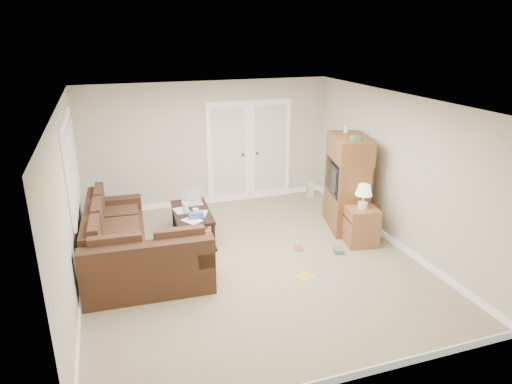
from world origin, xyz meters
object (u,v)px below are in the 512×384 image
object	(u,v)px
tv_armoire	(347,183)
side_cabinet	(361,223)
coffee_table	(192,222)
sectional_sofa	(129,249)

from	to	relation	value
tv_armoire	side_cabinet	world-z (taller)	tv_armoire
coffee_table	tv_armoire	bearing A→B (deg)	-6.60
tv_armoire	coffee_table	bearing A→B (deg)	-175.68
tv_armoire	side_cabinet	size ratio (longest dim) A/B	1.72
sectional_sofa	tv_armoire	bearing A→B (deg)	8.15
coffee_table	side_cabinet	size ratio (longest dim) A/B	1.18
coffee_table	tv_armoire	size ratio (longest dim) A/B	0.68
tv_armoire	side_cabinet	distance (m)	0.86
coffee_table	tv_armoire	distance (m)	2.83
tv_armoire	side_cabinet	bearing A→B (deg)	-84.15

